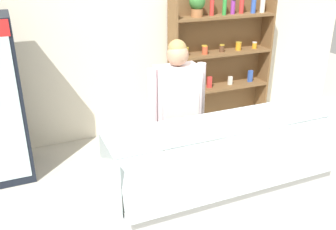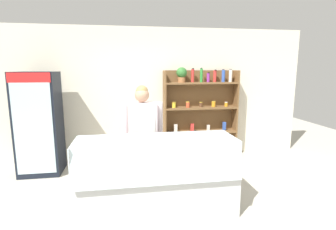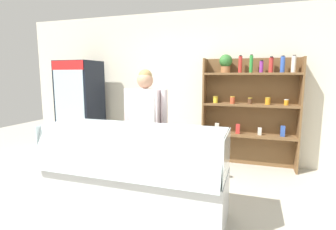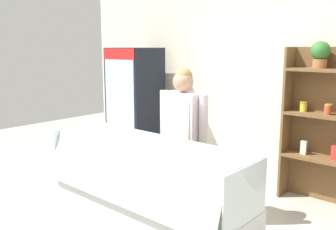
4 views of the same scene
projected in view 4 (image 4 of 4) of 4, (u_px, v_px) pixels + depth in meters
back_wall at (270, 84)px, 4.92m from camera, size 6.80×0.10×2.70m
drinks_fridge at (135, 107)px, 5.82m from camera, size 0.70×0.64×1.82m
deli_display_case at (147, 214)px, 3.47m from camera, size 2.05×0.71×1.01m
shop_clerk at (183, 131)px, 3.92m from camera, size 0.62×0.25×1.63m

